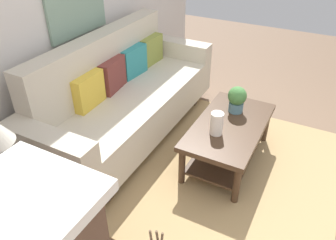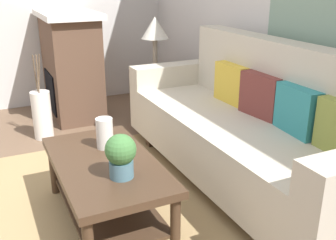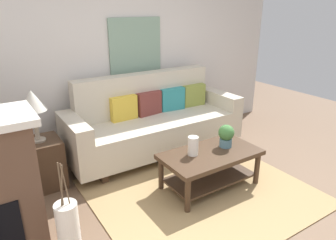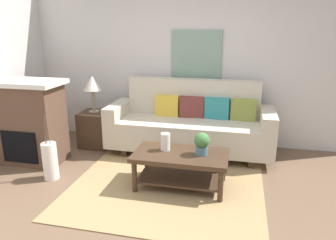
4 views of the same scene
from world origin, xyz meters
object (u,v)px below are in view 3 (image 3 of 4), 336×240
object	(u,v)px
throw_pillow_maroon	(149,103)
throw_pillow_olive	(193,95)
coffee_table	(210,162)
side_table	(42,164)
couch	(154,123)
table_lamp	(32,103)
tabletop_vase	(193,146)
potted_plant_tabletop	(226,135)
throw_pillow_mustard	(124,108)
framed_painting	(136,46)
throw_pillow_teal	(172,99)
floor_vase	(68,229)

from	to	relation	value
throw_pillow_maroon	throw_pillow_olive	bearing A→B (deg)	0.00
coffee_table	side_table	size ratio (longest dim) A/B	1.96
couch	table_lamp	bearing A→B (deg)	-176.87
couch	coffee_table	size ratio (longest dim) A/B	2.19
couch	tabletop_vase	distance (m)	1.07
potted_plant_tabletop	throw_pillow_maroon	bearing A→B (deg)	104.27
throw_pillow_mustard	potted_plant_tabletop	xyz separation A→B (m)	(0.69, -1.22, -0.11)
throw_pillow_olive	throw_pillow_maroon	bearing A→B (deg)	180.00
framed_painting	throw_pillow_maroon	bearing A→B (deg)	-90.00
throw_pillow_olive	coffee_table	size ratio (longest dim) A/B	0.33
table_lamp	framed_painting	xyz separation A→B (m)	(1.51, 0.55, 0.43)
throw_pillow_olive	framed_painting	world-z (taller)	framed_painting
throw_pillow_teal	side_table	world-z (taller)	throw_pillow_teal
throw_pillow_mustard	side_table	size ratio (longest dim) A/B	0.64
throw_pillow_teal	tabletop_vase	size ratio (longest dim) A/B	1.73
throw_pillow_maroon	tabletop_vase	size ratio (longest dim) A/B	1.73
tabletop_vase	potted_plant_tabletop	world-z (taller)	potted_plant_tabletop
throw_pillow_maroon	tabletop_vase	xyz separation A→B (m)	(-0.13, -1.18, -0.15)
floor_vase	coffee_table	bearing A→B (deg)	5.35
throw_pillow_mustard	tabletop_vase	bearing A→B (deg)	-77.90
tabletop_vase	side_table	size ratio (longest dim) A/B	0.37
potted_plant_tabletop	floor_vase	size ratio (longest dim) A/B	0.55
framed_painting	table_lamp	bearing A→B (deg)	-160.01
floor_vase	table_lamp	bearing A→B (deg)	87.43
table_lamp	throw_pillow_teal	bearing A→B (deg)	6.25
couch	throw_pillow_olive	bearing A→B (deg)	9.24
table_lamp	side_table	bearing A→B (deg)	-90.00
throw_pillow_maroon	floor_vase	distance (m)	2.14
coffee_table	tabletop_vase	bearing A→B (deg)	162.37
throw_pillow_teal	floor_vase	world-z (taller)	throw_pillow_teal
couch	throw_pillow_olive	world-z (taller)	couch
couch	potted_plant_tabletop	distance (m)	1.15
potted_plant_tabletop	framed_painting	bearing A→B (deg)	101.24
tabletop_vase	side_table	xyz separation A→B (m)	(-1.38, 0.98, -0.25)
throw_pillow_olive	table_lamp	size ratio (longest dim) A/B	0.63
throw_pillow_mustard	coffee_table	bearing A→B (deg)	-70.06
throw_pillow_maroon	tabletop_vase	world-z (taller)	throw_pillow_maroon
couch	throw_pillow_olive	distance (m)	0.81
side_table	floor_vase	size ratio (longest dim) A/B	1.18
couch	coffee_table	world-z (taller)	couch
throw_pillow_teal	side_table	xyz separation A→B (m)	(-1.89, -0.21, -0.40)
couch	throw_pillow_mustard	xyz separation A→B (m)	(-0.38, 0.12, 0.25)
couch	tabletop_vase	world-z (taller)	couch
side_table	throw_pillow_maroon	bearing A→B (deg)	7.82
table_lamp	framed_painting	world-z (taller)	framed_painting
coffee_table	potted_plant_tabletop	xyz separation A→B (m)	(0.24, 0.03, 0.26)
throw_pillow_olive	framed_painting	distance (m)	1.12
potted_plant_tabletop	framed_painting	size ratio (longest dim) A/B	0.34
throw_pillow_mustard	table_lamp	distance (m)	1.19
throw_pillow_mustard	coffee_table	xyz separation A→B (m)	(0.45, -1.24, -0.37)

